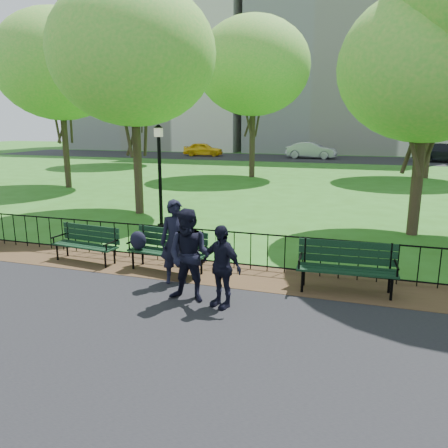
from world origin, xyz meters
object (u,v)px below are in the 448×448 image
(tree_mid_w, at_px, (59,65))
(tree_near_w, at_px, (133,54))
(person_mid, at_px, (190,256))
(sedan_silver, at_px, (311,150))
(lamppost, at_px, (160,173))
(taxi, at_px, (203,149))
(tree_near_e, at_px, (429,66))
(tree_far_w, at_px, (136,79))
(park_bench_left_a, at_px, (87,240))
(person_right, at_px, (221,266))
(tree_far_e, at_px, (438,60))
(person_left, at_px, (176,242))
(sedan_dark, at_px, (446,153))
(park_bench_right_a, at_px, (347,261))
(park_bench_main, at_px, (157,244))
(tree_far_c, at_px, (253,66))

(tree_mid_w, bearing_deg, tree_near_w, -35.44)
(person_mid, height_order, sedan_silver, person_mid)
(lamppost, bearing_deg, taxi, 108.00)
(tree_near_e, distance_m, tree_far_w, 26.67)
(tree_mid_w, relative_size, person_mid, 4.93)
(park_bench_left_a, distance_m, tree_near_w, 7.87)
(person_right, bearing_deg, tree_far_e, 99.22)
(person_left, height_order, sedan_dark, person_left)
(park_bench_right_a, relative_size, person_right, 1.27)
(park_bench_right_a, height_order, person_left, person_left)
(person_mid, distance_m, person_right, 0.66)
(taxi, height_order, sedan_silver, sedan_silver)
(park_bench_main, height_order, person_mid, person_mid)
(tree_near_w, relative_size, tree_mid_w, 0.93)
(tree_mid_w, distance_m, sedan_dark, 31.73)
(person_left, height_order, sedan_silver, person_left)
(tree_near_e, relative_size, person_left, 3.94)
(tree_far_c, bearing_deg, tree_far_e, 14.19)
(park_bench_main, xyz_separation_m, tree_mid_w, (-10.52, 10.71, 5.52))
(sedan_silver, bearing_deg, person_right, -172.21)
(park_bench_main, xyz_separation_m, person_left, (0.75, -0.61, 0.27))
(person_right, bearing_deg, tree_mid_w, 160.22)
(park_bench_right_a, distance_m, tree_far_c, 20.24)
(tree_near_w, bearing_deg, person_right, -52.16)
(tree_far_c, distance_m, sedan_dark, 21.08)
(park_bench_main, height_order, park_bench_left_a, park_bench_main)
(park_bench_main, height_order, person_left, person_left)
(tree_near_e, height_order, tree_far_e, tree_far_e)
(person_left, bearing_deg, lamppost, 97.02)
(lamppost, distance_m, person_mid, 6.13)
(tree_near_w, bearing_deg, tree_far_c, 84.20)
(person_right, bearing_deg, tree_near_e, 84.95)
(tree_near_e, bearing_deg, person_right, -119.43)
(lamppost, xyz_separation_m, person_left, (2.47, -4.38, -0.89))
(park_bench_main, bearing_deg, lamppost, 122.58)
(person_mid, bearing_deg, lamppost, 122.81)
(tree_far_w, bearing_deg, park_bench_main, -60.61)
(tree_near_e, height_order, person_left, tree_near_e)
(tree_near_w, bearing_deg, tree_far_w, 118.52)
(tree_near_w, height_order, taxi, tree_near_w)
(park_bench_left_a, xyz_separation_m, person_mid, (3.34, -1.52, 0.36))
(park_bench_right_a, distance_m, tree_mid_w, 19.05)
(park_bench_main, bearing_deg, person_right, -28.23)
(sedan_dark, bearing_deg, taxi, 95.19)
(park_bench_left_a, height_order, tree_mid_w, tree_mid_w)
(tree_far_e, bearing_deg, person_right, -105.16)
(tree_mid_w, relative_size, tree_far_w, 0.91)
(park_bench_right_a, height_order, tree_far_w, tree_far_w)
(tree_near_w, distance_m, taxi, 29.35)
(tree_near_e, relative_size, tree_mid_w, 0.80)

